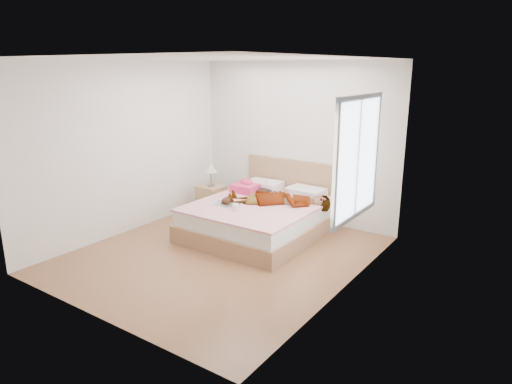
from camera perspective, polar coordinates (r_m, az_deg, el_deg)
ground at (r=6.36m, az=-4.39°, el=-7.78°), size 4.00×4.00×0.00m
woman at (r=6.88m, az=2.97°, el=-0.49°), size 1.64×1.22×0.21m
hair at (r=7.56m, az=1.08°, el=0.46°), size 0.45×0.55×0.08m
phone at (r=7.45m, az=1.33°, el=1.35°), size 0.08×0.10×0.05m
room_shell at (r=5.29m, az=12.57°, el=4.14°), size 4.00×4.00×4.00m
bed at (r=7.04m, az=0.86°, el=-3.00°), size 1.80×2.08×1.00m
towel at (r=7.47m, az=-1.33°, el=0.67°), size 0.43×0.36×0.22m
magazine at (r=6.81m, az=-3.66°, el=-1.52°), size 0.53×0.43×0.03m
coffee_mug at (r=6.51m, az=-2.57°, el=-1.94°), size 0.13×0.12×0.10m
plush_toy at (r=6.80m, az=-3.72°, el=-1.11°), size 0.18×0.23×0.12m
nightstand at (r=7.93m, az=-5.58°, el=-0.74°), size 0.45×0.40×0.91m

